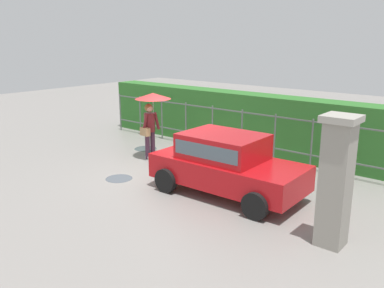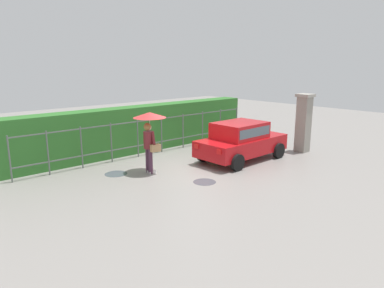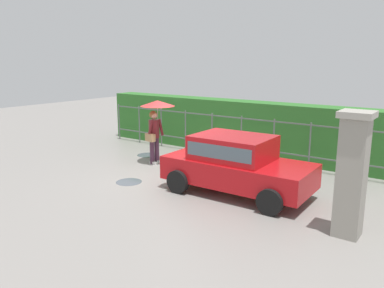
# 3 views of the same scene
# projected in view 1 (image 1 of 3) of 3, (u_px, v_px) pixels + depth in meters

# --- Properties ---
(ground_plane) EXTENTS (40.00, 40.00, 0.00)m
(ground_plane) POSITION_uv_depth(u_px,v_px,m) (174.00, 173.00, 11.41)
(ground_plane) COLOR gray
(car) EXTENTS (3.77, 1.92, 1.48)m
(car) POSITION_uv_depth(u_px,v_px,m) (226.00, 162.00, 9.76)
(car) COLOR #B71116
(car) RESTS_ON ground
(pedestrian) EXTENTS (1.10, 1.10, 2.06)m
(pedestrian) POSITION_uv_depth(u_px,v_px,m) (151.00, 109.00, 12.48)
(pedestrian) COLOR #47283D
(pedestrian) RESTS_ON ground
(gate_pillar) EXTENTS (0.60, 0.60, 2.42)m
(gate_pillar) POSITION_uv_depth(u_px,v_px,m) (336.00, 181.00, 7.20)
(gate_pillar) COLOR gray
(gate_pillar) RESTS_ON ground
(fence_section) EXTENTS (10.58, 0.05, 1.50)m
(fence_section) POSITION_uv_depth(u_px,v_px,m) (227.00, 128.00, 13.29)
(fence_section) COLOR #59605B
(fence_section) RESTS_ON ground
(hedge_row) EXTENTS (11.53, 0.90, 1.90)m
(hedge_row) POSITION_uv_depth(u_px,v_px,m) (241.00, 120.00, 13.88)
(hedge_row) COLOR #2D6B28
(hedge_row) RESTS_ON ground
(puddle_near) EXTENTS (0.72, 0.72, 0.00)m
(puddle_near) POSITION_uv_depth(u_px,v_px,m) (119.00, 179.00, 11.00)
(puddle_near) COLOR #4C545B
(puddle_near) RESTS_ON ground
(puddle_far) EXTENTS (0.76, 0.76, 0.00)m
(puddle_far) POSITION_uv_depth(u_px,v_px,m) (146.00, 149.00, 13.95)
(puddle_far) COLOR #4C545B
(puddle_far) RESTS_ON ground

